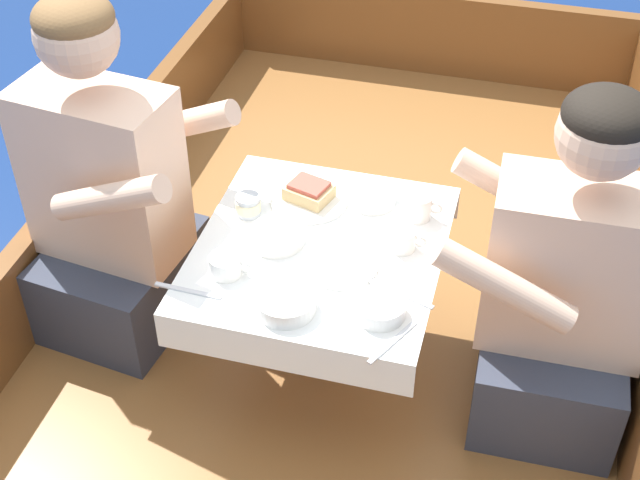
{
  "coord_description": "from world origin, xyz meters",
  "views": [
    {
      "loc": [
        0.45,
        -1.69,
        2.15
      ],
      "look_at": [
        0.0,
        -0.03,
        0.72
      ],
      "focal_mm": 50.0,
      "sensor_mm": 36.0,
      "label": 1
    }
  ],
  "objects_px": {
    "person_starboard": "(562,297)",
    "person_port": "(110,204)",
    "coffee_cup_center": "(420,206)",
    "sandwich": "(309,191)",
    "coffee_cup_port": "(403,239)",
    "coffee_cup_starboard": "(226,265)",
    "tin_can": "(248,205)"
  },
  "relations": [
    {
      "from": "person_starboard",
      "to": "person_port",
      "type": "bearing_deg",
      "value": -2.33
    },
    {
      "from": "person_port",
      "to": "coffee_cup_center",
      "type": "xyz_separation_m",
      "value": [
        0.83,
        0.13,
        0.06
      ]
    },
    {
      "from": "person_port",
      "to": "sandwich",
      "type": "bearing_deg",
      "value": 20.32
    },
    {
      "from": "person_port",
      "to": "sandwich",
      "type": "relative_size",
      "value": 7.44
    },
    {
      "from": "coffee_cup_port",
      "to": "coffee_cup_center",
      "type": "xyz_separation_m",
      "value": [
        0.02,
        0.14,
        0.01
      ]
    },
    {
      "from": "coffee_cup_port",
      "to": "coffee_cup_starboard",
      "type": "xyz_separation_m",
      "value": [
        -0.4,
        -0.2,
        -0.0
      ]
    },
    {
      "from": "coffee_cup_port",
      "to": "person_port",
      "type": "bearing_deg",
      "value": 179.48
    },
    {
      "from": "person_port",
      "to": "sandwich",
      "type": "height_order",
      "value": "person_port"
    },
    {
      "from": "person_port",
      "to": "coffee_cup_port",
      "type": "bearing_deg",
      "value": 6.84
    },
    {
      "from": "sandwich",
      "to": "coffee_cup_starboard",
      "type": "relative_size",
      "value": 1.26
    },
    {
      "from": "person_port",
      "to": "person_starboard",
      "type": "bearing_deg",
      "value": 6.19
    },
    {
      "from": "person_starboard",
      "to": "tin_can",
      "type": "xyz_separation_m",
      "value": [
        -0.82,
        0.05,
        0.08
      ]
    },
    {
      "from": "coffee_cup_starboard",
      "to": "coffee_cup_center",
      "type": "xyz_separation_m",
      "value": [
        0.41,
        0.34,
        0.01
      ]
    },
    {
      "from": "coffee_cup_starboard",
      "to": "tin_can",
      "type": "distance_m",
      "value": 0.24
    },
    {
      "from": "tin_can",
      "to": "person_port",
      "type": "bearing_deg",
      "value": -176.04
    },
    {
      "from": "person_port",
      "to": "coffee_cup_center",
      "type": "bearing_deg",
      "value": 16.16
    },
    {
      "from": "coffee_cup_port",
      "to": "tin_can",
      "type": "bearing_deg",
      "value": 175.32
    },
    {
      "from": "coffee_cup_port",
      "to": "coffee_cup_starboard",
      "type": "bearing_deg",
      "value": -152.77
    },
    {
      "from": "sandwich",
      "to": "coffee_cup_center",
      "type": "relative_size",
      "value": 1.46
    },
    {
      "from": "coffee_cup_port",
      "to": "coffee_cup_starboard",
      "type": "distance_m",
      "value": 0.44
    },
    {
      "from": "sandwich",
      "to": "coffee_cup_center",
      "type": "xyz_separation_m",
      "value": [
        0.3,
        0.01,
        0.0
      ]
    },
    {
      "from": "person_starboard",
      "to": "coffee_cup_starboard",
      "type": "xyz_separation_m",
      "value": [
        -0.8,
        -0.19,
        0.08
      ]
    },
    {
      "from": "sandwich",
      "to": "coffee_cup_port",
      "type": "xyz_separation_m",
      "value": [
        0.28,
        -0.13,
        -0.0
      ]
    },
    {
      "from": "coffee_cup_starboard",
      "to": "tin_can",
      "type": "bearing_deg",
      "value": 95.98
    },
    {
      "from": "person_starboard",
      "to": "tin_can",
      "type": "height_order",
      "value": "person_starboard"
    },
    {
      "from": "person_port",
      "to": "tin_can",
      "type": "bearing_deg",
      "value": 11.32
    },
    {
      "from": "sandwich",
      "to": "coffee_cup_port",
      "type": "bearing_deg",
      "value": -24.72
    },
    {
      "from": "person_port",
      "to": "sandwich",
      "type": "xyz_separation_m",
      "value": [
        0.53,
        0.12,
        0.06
      ]
    },
    {
      "from": "tin_can",
      "to": "sandwich",
      "type": "bearing_deg",
      "value": 34.25
    },
    {
      "from": "coffee_cup_starboard",
      "to": "coffee_cup_center",
      "type": "height_order",
      "value": "coffee_cup_center"
    },
    {
      "from": "coffee_cup_port",
      "to": "tin_can",
      "type": "height_order",
      "value": "coffee_cup_port"
    },
    {
      "from": "person_starboard",
      "to": "sandwich",
      "type": "relative_size",
      "value": 7.03
    }
  ]
}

